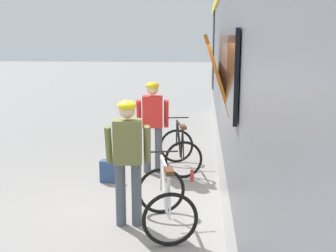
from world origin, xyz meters
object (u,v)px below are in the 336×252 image
object	(u,v)px
train_car	(313,75)
cyclist_far_in_olive	(128,152)
water_bottle_near_the_bikes	(192,175)
bicycle_far_white	(165,201)
backpack_on_platform	(109,171)
water_bottle_by_the_backpack	(114,173)
cyclist_near_in_red	(153,119)
bicycle_near_black	(180,150)

from	to	relation	value
train_car	cyclist_far_in_olive	bearing A→B (deg)	-149.61
train_car	water_bottle_near_the_bikes	size ratio (longest dim) A/B	75.83
bicycle_far_white	backpack_on_platform	xyz separation A→B (m)	(-1.20, 1.84, -0.20)
train_car	water_bottle_by_the_backpack	xyz separation A→B (m)	(-3.42, 0.35, -1.88)
train_car	water_bottle_near_the_bikes	world-z (taller)	train_car
cyclist_far_in_olive	train_car	bearing A→B (deg)	30.39
backpack_on_platform	water_bottle_by_the_backpack	world-z (taller)	backpack_on_platform
cyclist_near_in_red	water_bottle_by_the_backpack	size ratio (longest dim) A/B	9.78
train_car	bicycle_near_black	world-z (taller)	train_car
train_car	water_bottle_by_the_backpack	world-z (taller)	train_car
cyclist_near_in_red	cyclist_far_in_olive	world-z (taller)	same
bicycle_far_white	backpack_on_platform	size ratio (longest dim) A/B	2.98
train_car	bicycle_far_white	distance (m)	3.25
water_bottle_by_the_backpack	water_bottle_near_the_bikes	bearing A→B (deg)	-2.63
bicycle_near_black	water_bottle_by_the_backpack	world-z (taller)	bicycle_near_black
cyclist_far_in_olive	water_bottle_near_the_bikes	xyz separation A→B (m)	(0.83, 1.92, -0.95)
train_car	cyclist_far_in_olive	distance (m)	3.37
cyclist_far_in_olive	backpack_on_platform	bearing A→B (deg)	111.17
train_car	water_bottle_by_the_backpack	bearing A→B (deg)	174.19
train_car	backpack_on_platform	xyz separation A→B (m)	(-3.48, 0.12, -1.77)
train_car	cyclist_far_in_olive	xyz separation A→B (m)	(-2.80, -1.64, -0.91)
cyclist_far_in_olive	bicycle_far_white	size ratio (longest dim) A/B	1.48
bicycle_far_white	bicycle_near_black	bearing A→B (deg)	88.88
backpack_on_platform	water_bottle_near_the_bikes	bearing A→B (deg)	12.94
backpack_on_platform	water_bottle_by_the_backpack	size ratio (longest dim) A/B	2.22
water_bottle_near_the_bikes	water_bottle_by_the_backpack	bearing A→B (deg)	177.37
bicycle_near_black	water_bottle_near_the_bikes	size ratio (longest dim) A/B	5.50
cyclist_far_in_olive	bicycle_near_black	world-z (taller)	cyclist_far_in_olive
cyclist_near_in_red	bicycle_far_white	distance (m)	2.58
bicycle_far_white	water_bottle_near_the_bikes	bearing A→B (deg)	81.10
bicycle_near_black	bicycle_far_white	bearing A→B (deg)	-91.12
backpack_on_platform	water_bottle_near_the_bikes	distance (m)	1.52
cyclist_far_in_olive	bicycle_near_black	size ratio (longest dim) A/B	1.49
cyclist_far_in_olive	water_bottle_near_the_bikes	world-z (taller)	cyclist_far_in_olive
bicycle_near_black	bicycle_far_white	world-z (taller)	same
backpack_on_platform	bicycle_far_white	bearing A→B (deg)	-49.90
cyclist_far_in_olive	water_bottle_by_the_backpack	bearing A→B (deg)	107.45
bicycle_near_black	water_bottle_by_the_backpack	bearing A→B (deg)	-153.62
backpack_on_platform	water_bottle_by_the_backpack	xyz separation A→B (m)	(0.06, 0.22, -0.11)
bicycle_near_black	train_car	bearing A→B (deg)	-22.87
water_bottle_by_the_backpack	bicycle_near_black	bearing A→B (deg)	26.38
train_car	bicycle_near_black	bearing A→B (deg)	157.13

